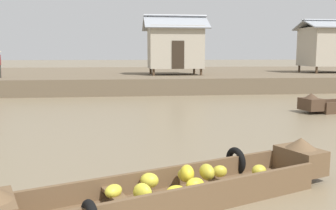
# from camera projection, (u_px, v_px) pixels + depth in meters

# --- Properties ---
(ground_plane) EXTENTS (300.00, 300.00, 0.00)m
(ground_plane) POSITION_uv_depth(u_px,v_px,m) (145.00, 130.00, 11.45)
(ground_plane) COLOR #7A6B51
(riverbank_strip) EXTENTS (160.00, 20.00, 0.95)m
(riverbank_strip) POSITION_uv_depth(u_px,v_px,m) (129.00, 77.00, 30.37)
(riverbank_strip) COLOR brown
(riverbank_strip) RESTS_ON ground
(banana_boat) EXTENTS (5.75, 2.90, 0.77)m
(banana_boat) POSITION_uv_depth(u_px,v_px,m) (179.00, 188.00, 5.74)
(banana_boat) COLOR brown
(banana_boat) RESTS_ON ground
(stilt_house_left) EXTENTS (4.23, 3.21, 4.00)m
(stilt_house_left) POSITION_uv_depth(u_px,v_px,m) (175.00, 46.00, 25.05)
(stilt_house_left) COLOR #4C3826
(stilt_house_left) RESTS_ON riverbank_strip
(stilt_house_mid_left) EXTENTS (4.90, 3.52, 3.96)m
(stilt_house_mid_left) POSITION_uv_depth(u_px,v_px,m) (332.00, 46.00, 27.95)
(stilt_house_mid_left) COLOR #4C3826
(stilt_house_mid_left) RESTS_ON riverbank_strip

